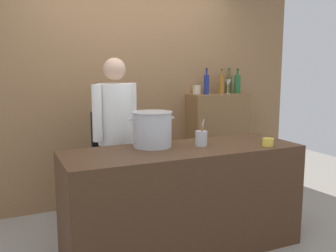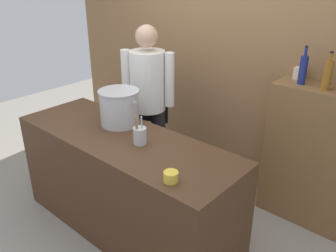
{
  "view_description": "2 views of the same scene",
  "coord_description": "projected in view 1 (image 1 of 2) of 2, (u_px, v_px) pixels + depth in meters",
  "views": [
    {
      "loc": [
        -1.36,
        -2.69,
        1.56
      ],
      "look_at": [
        0.06,
        0.44,
        1.02
      ],
      "focal_mm": 39.23,
      "sensor_mm": 36.0,
      "label": 1
    },
    {
      "loc": [
        1.93,
        -1.65,
        2.14
      ],
      "look_at": [
        0.19,
        0.32,
        0.94
      ],
      "focal_mm": 37.82,
      "sensor_mm": 36.0,
      "label": 2
    }
  ],
  "objects": [
    {
      "name": "ground_plane",
      "position": [
        183.0,
        248.0,
        3.21
      ],
      "size": [
        8.0,
        8.0,
        0.0
      ],
      "primitive_type": "plane",
      "color": "gray"
    },
    {
      "name": "brick_back_panel",
      "position": [
        129.0,
        74.0,
        4.24
      ],
      "size": [
        4.4,
        0.1,
        3.0
      ],
      "primitive_type": "cube",
      "color": "olive",
      "rests_on": "ground_plane"
    },
    {
      "name": "prep_counter",
      "position": [
        183.0,
        199.0,
        3.14
      ],
      "size": [
        2.02,
        0.7,
        0.9
      ],
      "primitive_type": "cube",
      "color": "#472D1C",
      "rests_on": "ground_plane"
    },
    {
      "name": "bar_cabinet",
      "position": [
        218.0,
        143.0,
        4.63
      ],
      "size": [
        0.76,
        0.32,
        1.25
      ],
      "primitive_type": "cube",
      "color": "brown",
      "rests_on": "ground_plane"
    },
    {
      "name": "chef",
      "position": [
        116.0,
        131.0,
        3.52
      ],
      "size": [
        0.49,
        0.41,
        1.66
      ],
      "rotation": [
        0.0,
        0.0,
        3.58
      ],
      "color": "black",
      "rests_on": "ground_plane"
    },
    {
      "name": "stockpot_large",
      "position": [
        152.0,
        129.0,
        3.11
      ],
      "size": [
        0.4,
        0.34,
        0.3
      ],
      "color": "#B7BABF",
      "rests_on": "prep_counter"
    },
    {
      "name": "utensil_crock",
      "position": [
        201.0,
        138.0,
        3.15
      ],
      "size": [
        0.1,
        0.1,
        0.23
      ],
      "color": "#B7BABF",
      "rests_on": "prep_counter"
    },
    {
      "name": "butter_jar",
      "position": [
        268.0,
        142.0,
        3.15
      ],
      "size": [
        0.1,
        0.1,
        0.07
      ],
      "primitive_type": "cylinder",
      "color": "yellow",
      "rests_on": "prep_counter"
    },
    {
      "name": "wine_bottle_cobalt",
      "position": [
        206.0,
        84.0,
        4.43
      ],
      "size": [
        0.06,
        0.06,
        0.31
      ],
      "color": "navy",
      "rests_on": "bar_cabinet"
    },
    {
      "name": "wine_bottle_olive",
      "position": [
        229.0,
        84.0,
        4.69
      ],
      "size": [
        0.07,
        0.07,
        0.31
      ],
      "color": "#475123",
      "rests_on": "bar_cabinet"
    },
    {
      "name": "wine_bottle_green",
      "position": [
        237.0,
        84.0,
        4.64
      ],
      "size": [
        0.08,
        0.08,
        0.31
      ],
      "color": "#1E592D",
      "rests_on": "bar_cabinet"
    },
    {
      "name": "wine_bottle_amber",
      "position": [
        222.0,
        84.0,
        4.49
      ],
      "size": [
        0.07,
        0.07,
        0.3
      ],
      "color": "#8C5919",
      "rests_on": "bar_cabinet"
    },
    {
      "name": "wine_glass_wide",
      "position": [
        228.0,
        83.0,
        4.57
      ],
      "size": [
        0.08,
        0.08,
        0.18
      ],
      "color": "silver",
      "rests_on": "bar_cabinet"
    },
    {
      "name": "spice_tin_cream",
      "position": [
        197.0,
        90.0,
        4.51
      ],
      "size": [
        0.07,
        0.07,
        0.11
      ],
      "primitive_type": "cube",
      "color": "beige",
      "rests_on": "bar_cabinet"
    }
  ]
}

